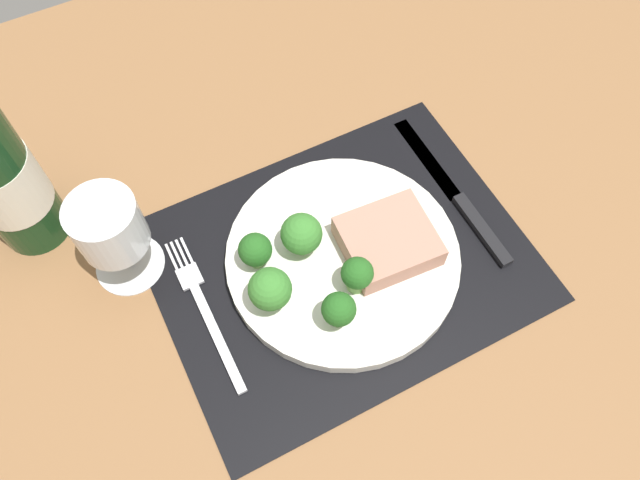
{
  "coord_description": "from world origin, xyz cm",
  "views": [
    {
      "loc": [
        -16.52,
        -26.61,
        61.71
      ],
      "look_at": [
        -1.42,
        2.68,
        1.9
      ],
      "focal_mm": 34.96,
      "sensor_mm": 36.0,
      "label": 1
    }
  ],
  "objects_px": {
    "steak": "(388,241)",
    "knife": "(460,200)",
    "plate": "(343,257)",
    "fork": "(205,310)",
    "wine_glass": "(110,230)"
  },
  "relations": [
    {
      "from": "steak",
      "to": "fork",
      "type": "distance_m",
      "value": 0.21
    },
    {
      "from": "steak",
      "to": "wine_glass",
      "type": "bearing_deg",
      "value": 155.11
    },
    {
      "from": "steak",
      "to": "knife",
      "type": "relative_size",
      "value": 0.41
    },
    {
      "from": "plate",
      "to": "steak",
      "type": "xyz_separation_m",
      "value": [
        0.05,
        -0.01,
        0.02
      ]
    },
    {
      "from": "wine_glass",
      "to": "knife",
      "type": "bearing_deg",
      "value": -15.0
    },
    {
      "from": "fork",
      "to": "wine_glass",
      "type": "height_order",
      "value": "wine_glass"
    },
    {
      "from": "steak",
      "to": "fork",
      "type": "height_order",
      "value": "steak"
    },
    {
      "from": "plate",
      "to": "fork",
      "type": "xyz_separation_m",
      "value": [
        -0.16,
        0.01,
        -0.01
      ]
    },
    {
      "from": "plate",
      "to": "knife",
      "type": "xyz_separation_m",
      "value": [
        0.16,
        0.01,
        -0.0
      ]
    },
    {
      "from": "plate",
      "to": "steak",
      "type": "distance_m",
      "value": 0.05
    },
    {
      "from": "steak",
      "to": "knife",
      "type": "xyz_separation_m",
      "value": [
        0.11,
        0.02,
        -0.03
      ]
    },
    {
      "from": "plate",
      "to": "steak",
      "type": "bearing_deg",
      "value": -17.95
    },
    {
      "from": "steak",
      "to": "wine_glass",
      "type": "height_order",
      "value": "wine_glass"
    },
    {
      "from": "plate",
      "to": "knife",
      "type": "relative_size",
      "value": 1.11
    },
    {
      "from": "steak",
      "to": "knife",
      "type": "distance_m",
      "value": 0.12
    }
  ]
}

